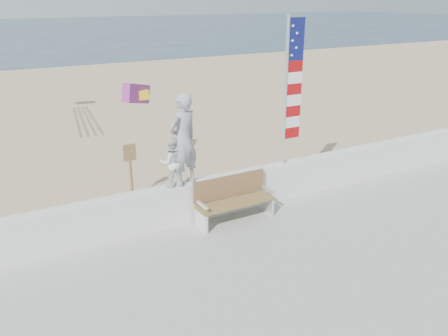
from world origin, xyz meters
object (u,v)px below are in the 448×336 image
Objects in this scene: adult at (183,140)px; bench at (233,198)px; flag at (290,85)px; child at (172,162)px.

adult reaches higher than bench.
adult is at bearing 179.99° from flag.
flag is (2.76, -0.00, 0.90)m from adult.
child is at bearing 179.99° from flag.
flag is at bearing 14.25° from bench.
child is at bearing -19.49° from adult.
flag reaches higher than bench.
adult is at bearing -173.28° from child.
child is at bearing 160.20° from bench.
bench is at bearing 135.55° from adult.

